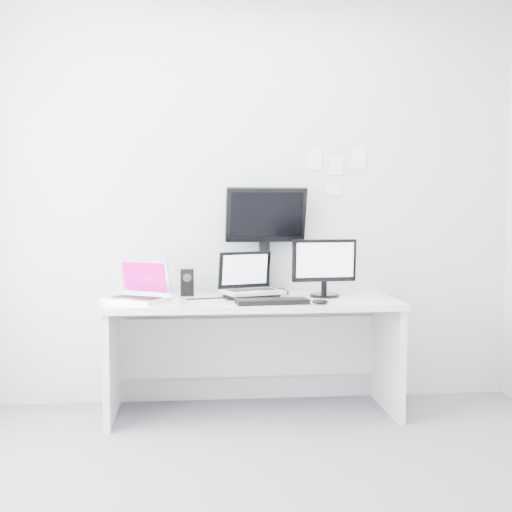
% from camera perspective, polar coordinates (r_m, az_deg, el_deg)
% --- Properties ---
extents(ground, '(3.60, 3.60, 0.00)m').
position_cam_1_polar(ground, '(3.33, 1.81, -18.97)').
color(ground, '#5A5A5F').
rests_on(ground, ground).
extents(back_wall, '(3.60, 0.00, 3.60)m').
position_cam_1_polar(back_wall, '(4.66, -0.69, 4.61)').
color(back_wall, silver).
rests_on(back_wall, ground).
extents(desk, '(1.80, 0.70, 0.73)m').
position_cam_1_polar(desk, '(4.41, -0.29, -8.24)').
color(desk, white).
rests_on(desk, ground).
extents(macbook, '(0.44, 0.41, 0.27)m').
position_cam_1_polar(macbook, '(4.28, -9.87, -1.91)').
color(macbook, silver).
rests_on(macbook, desk).
extents(speaker, '(0.09, 0.09, 0.17)m').
position_cam_1_polar(speaker, '(4.53, -5.65, -2.16)').
color(speaker, black).
rests_on(speaker, desk).
extents(dell_laptop, '(0.43, 0.38, 0.30)m').
position_cam_1_polar(dell_laptop, '(4.38, -0.31, -1.52)').
color(dell_laptop, silver).
rests_on(dell_laptop, desk).
extents(rear_monitor, '(0.54, 0.23, 0.72)m').
position_cam_1_polar(rear_monitor, '(4.60, 0.76, 1.39)').
color(rear_monitor, black).
rests_on(rear_monitor, desk).
extents(samsung_monitor, '(0.43, 0.23, 0.38)m').
position_cam_1_polar(samsung_monitor, '(4.45, 5.63, -0.91)').
color(samsung_monitor, black).
rests_on(samsung_monitor, desk).
extents(keyboard, '(0.44, 0.19, 0.03)m').
position_cam_1_polar(keyboard, '(4.13, 1.32, -3.73)').
color(keyboard, black).
rests_on(keyboard, desk).
extents(mouse, '(0.11, 0.09, 0.03)m').
position_cam_1_polar(mouse, '(4.12, 5.26, -3.76)').
color(mouse, black).
rests_on(mouse, desk).
extents(wall_note_0, '(0.10, 0.00, 0.14)m').
position_cam_1_polar(wall_note_0, '(4.72, 4.81, 7.87)').
color(wall_note_0, white).
rests_on(wall_note_0, back_wall).
extents(wall_note_1, '(0.09, 0.00, 0.13)m').
position_cam_1_polar(wall_note_1, '(4.75, 6.61, 7.35)').
color(wall_note_1, white).
rests_on(wall_note_1, back_wall).
extents(wall_note_2, '(0.10, 0.00, 0.14)m').
position_cam_1_polar(wall_note_2, '(4.79, 8.38, 7.91)').
color(wall_note_2, white).
rests_on(wall_note_2, back_wall).
extents(wall_note_3, '(0.11, 0.00, 0.08)m').
position_cam_1_polar(wall_note_3, '(4.74, 6.35, 5.42)').
color(wall_note_3, white).
rests_on(wall_note_3, back_wall).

